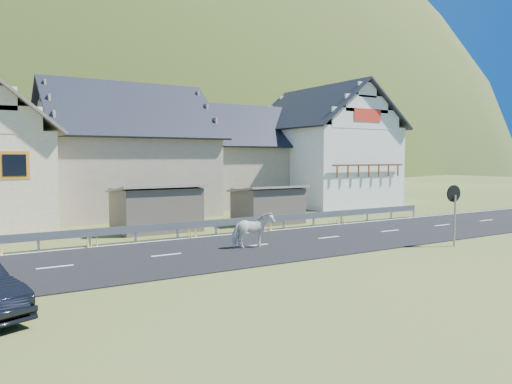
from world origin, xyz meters
TOP-DOWN VIEW (x-y plane):
  - ground at (0.00, 0.00)m, footprint 160.00×160.00m
  - road at (0.00, 0.00)m, footprint 60.00×7.00m
  - lane_markings at (0.00, 0.00)m, footprint 60.00×6.60m
  - guardrail at (-0.00, 3.68)m, footprint 28.10×0.09m
  - shed_left at (-2.00, 6.50)m, footprint 4.30×3.30m
  - shed_right at (4.50, 6.00)m, footprint 3.80×2.90m
  - house_stone_a at (-1.00, 15.00)m, footprint 10.80×9.80m
  - house_stone_b at (9.00, 17.00)m, footprint 9.80×8.80m
  - house_white at (15.00, 14.00)m, footprint 8.80×10.80m
  - mountain at (5.00, 180.00)m, footprint 440.00×280.00m
  - horse at (-0.38, -0.39)m, footprint 0.87×1.76m
  - traffic_mirror at (7.16, -4.33)m, footprint 0.72×0.23m

SIDE VIEW (x-z plane):
  - mountain at x=5.00m, z-range -150.00..110.00m
  - ground at x=0.00m, z-range 0.00..0.00m
  - road at x=0.00m, z-range 0.00..0.04m
  - lane_markings at x=0.00m, z-range 0.04..0.05m
  - guardrail at x=0.00m, z-range 0.19..0.94m
  - horse at x=-0.38m, z-range 0.04..1.50m
  - shed_right at x=4.50m, z-range -0.10..2.10m
  - shed_left at x=-2.00m, z-range -0.10..2.30m
  - traffic_mirror at x=7.16m, z-range 0.61..3.20m
  - house_stone_b at x=9.00m, z-range 0.19..8.29m
  - house_stone_a at x=-1.00m, z-range 0.18..9.08m
  - house_white at x=15.00m, z-range 0.21..9.91m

